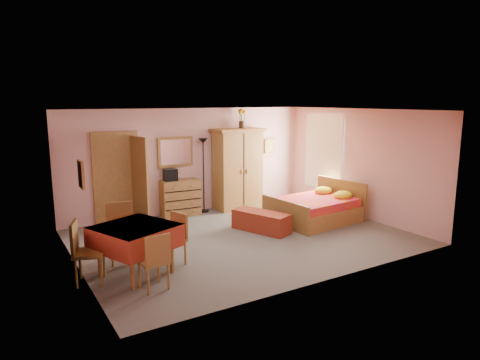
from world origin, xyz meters
TOP-DOWN VIEW (x-y plane):
  - floor at (0.00, 0.00)m, footprint 6.50×6.50m
  - ceiling at (0.00, 0.00)m, footprint 6.50×6.50m
  - wall_back at (0.00, 2.50)m, footprint 6.50×0.10m
  - wall_front at (0.00, -2.50)m, footprint 6.50×0.10m
  - wall_left at (-3.25, 0.00)m, footprint 0.10×5.00m
  - wall_right at (3.25, 0.00)m, footprint 0.10×5.00m
  - doorway at (-1.90, 2.47)m, footprint 1.06×0.12m
  - window at (3.21, 1.20)m, footprint 0.08×1.40m
  - picture_left at (-3.22, -0.60)m, footprint 0.04×0.32m
  - picture_back at (2.35, 2.47)m, footprint 0.30×0.04m
  - chest_of_drawers at (-0.43, 2.27)m, footprint 0.97×0.53m
  - wall_mirror at (-0.43, 2.48)m, footprint 0.93×0.11m
  - stereo at (-0.65, 2.31)m, footprint 0.32×0.24m
  - floor_lamp at (0.23, 2.29)m, footprint 0.27×0.27m
  - wardrobe at (1.16, 2.17)m, footprint 1.36×0.74m
  - sunflower_vase at (1.33, 2.27)m, footprint 0.21×0.21m
  - bed at (2.04, 0.18)m, footprint 2.05×1.67m
  - bench at (0.56, 0.18)m, footprint 0.89×1.36m
  - dining_table at (-2.48, -0.73)m, footprint 1.46×1.46m
  - chair_south at (-2.42, -1.37)m, footprint 0.43×0.43m
  - chair_north at (-2.52, -0.06)m, footprint 0.54×0.54m
  - chair_west at (-3.19, -0.67)m, footprint 0.58×0.58m
  - chair_east at (-1.84, -0.65)m, footprint 0.51×0.51m

SIDE VIEW (x-z plane):
  - floor at x=0.00m, z-range 0.00..0.00m
  - bench at x=0.56m, z-range 0.00..0.43m
  - dining_table at x=-2.48m, z-range 0.00..0.82m
  - chair_south at x=-2.42m, z-range 0.00..0.88m
  - chest_of_drawers at x=-0.43m, z-range 0.00..0.88m
  - bed at x=2.04m, z-range 0.00..0.89m
  - chair_east at x=-1.84m, z-range 0.00..0.90m
  - chair_west at x=-3.19m, z-range 0.00..0.99m
  - chair_north at x=-2.52m, z-range 0.00..1.03m
  - floor_lamp at x=0.23m, z-range 0.00..1.87m
  - doorway at x=-1.90m, z-range -0.05..2.10m
  - stereo at x=-0.65m, z-range 0.88..1.17m
  - wardrobe at x=1.16m, z-range 0.00..2.08m
  - wall_back at x=0.00m, z-range 0.00..2.60m
  - wall_front at x=0.00m, z-range 0.00..2.60m
  - wall_left at x=-3.25m, z-range 0.00..2.60m
  - wall_right at x=3.25m, z-range 0.00..2.60m
  - window at x=3.21m, z-range 0.48..2.42m
  - picture_back at x=2.35m, z-range 1.35..1.75m
  - wall_mirror at x=-0.43m, z-range 1.18..1.92m
  - picture_left at x=-3.22m, z-range 1.49..1.91m
  - sunflower_vase at x=1.33m, z-range 2.08..2.58m
  - ceiling at x=0.00m, z-range 2.60..2.60m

